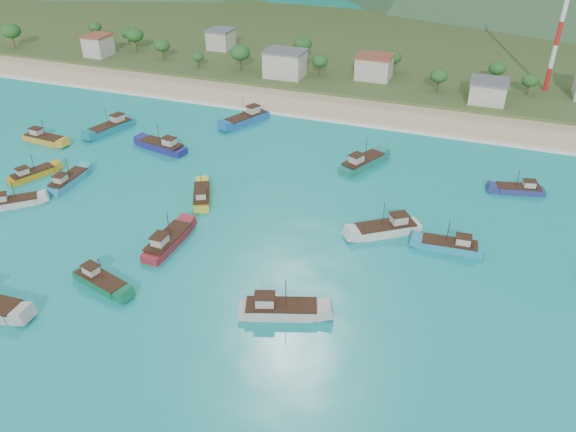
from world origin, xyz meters
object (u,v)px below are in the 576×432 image
(boat_11, at_px, (519,190))
(boat_14, at_px, (202,197))
(boat_21, at_px, (450,246))
(boat_1, at_px, (387,229))
(boat_23, at_px, (100,282))
(boat_8, at_px, (168,242))
(boat_17, at_px, (280,310))
(boat_28, at_px, (362,163))
(boat_3, at_px, (12,203))
(boat_2, at_px, (44,139))
(boat_6, at_px, (32,175))
(boat_16, at_px, (163,147))
(boat_30, at_px, (112,128))
(radio_tower, at_px, (562,21))
(boat_0, at_px, (247,119))
(boat_19, at_px, (68,181))

(boat_11, relative_size, boat_14, 0.95)
(boat_11, relative_size, boat_21, 0.94)
(boat_1, relative_size, boat_23, 1.11)
(boat_8, xyz_separation_m, boat_17, (23.79, -9.48, 0.01))
(boat_28, bearing_deg, boat_8, -95.44)
(boat_3, bearing_deg, boat_17, 37.78)
(boat_2, xyz_separation_m, boat_6, (9.99, -15.15, -0.12))
(boat_1, xyz_separation_m, boat_14, (-35.65, -0.69, -0.18))
(boat_14, distance_m, boat_17, 36.11)
(boat_2, height_order, boat_21, boat_2)
(boat_11, xyz_separation_m, boat_16, (-75.90, -6.93, 0.24))
(boat_1, bearing_deg, boat_21, -132.04)
(boat_14, height_order, boat_30, boat_30)
(boat_21, bearing_deg, boat_1, 79.04)
(radio_tower, height_order, boat_16, radio_tower)
(boat_14, bearing_deg, boat_16, 111.28)
(boat_3, bearing_deg, boat_21, 58.40)
(boat_6, bearing_deg, boat_16, 71.74)
(radio_tower, bearing_deg, boat_2, -146.02)
(boat_8, xyz_separation_m, boat_11, (55.24, 39.93, -0.22))
(boat_21, bearing_deg, boat_23, 115.43)
(boat_11, distance_m, boat_28, 31.55)
(boat_28, bearing_deg, boat_16, -145.66)
(boat_6, height_order, boat_21, boat_21)
(boat_2, xyz_separation_m, boat_17, (72.83, -36.81, 0.10))
(boat_6, distance_m, boat_23, 42.78)
(radio_tower, distance_m, boat_11, 64.87)
(boat_0, bearing_deg, boat_30, 53.68)
(boat_16, bearing_deg, radio_tower, -38.81)
(boat_2, relative_size, boat_30, 0.87)
(boat_19, xyz_separation_m, boat_21, (74.95, 3.03, -0.00))
(boat_14, bearing_deg, boat_6, 159.32)
(boat_6, relative_size, boat_14, 0.95)
(boat_1, relative_size, boat_16, 0.96)
(boat_1, height_order, boat_3, boat_1)
(boat_0, xyz_separation_m, boat_17, (33.25, -63.89, -0.12))
(boat_8, bearing_deg, boat_1, 27.23)
(boat_8, height_order, boat_19, boat_8)
(boat_14, xyz_separation_m, boat_19, (-28.28, -3.63, 0.02))
(boat_19, bearing_deg, boat_30, 105.05)
(boat_0, bearing_deg, boat_21, 168.53)
(boat_6, relative_size, boat_28, 0.79)
(boat_8, bearing_deg, boat_21, 19.93)
(boat_6, height_order, boat_23, boat_23)
(boat_14, bearing_deg, boat_8, -109.68)
(boat_6, relative_size, boat_19, 0.95)
(boat_17, bearing_deg, boat_3, -119.48)
(boat_0, distance_m, boat_23, 67.29)
(boat_8, xyz_separation_m, boat_21, (44.79, 15.32, -0.13))
(boat_16, relative_size, boat_17, 1.01)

